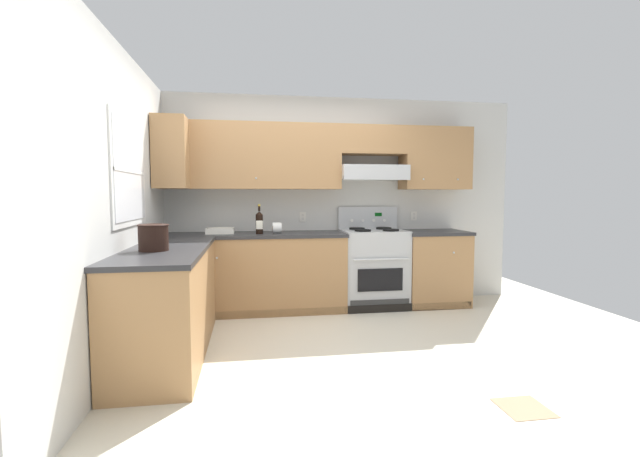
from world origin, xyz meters
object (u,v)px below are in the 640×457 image
bucket (153,237)px  wine_bottle (259,222)px  stove (373,267)px  bowl (220,232)px  paper_towel_roll (277,228)px

bucket → wine_bottle: bearing=57.6°
stove → bucket: size_ratio=4.95×
bowl → wine_bottle: bearing=-16.7°
bucket → paper_towel_roll: (1.06, 1.42, -0.05)m
stove → bucket: 2.71m
stove → paper_towel_roll: size_ratio=9.64×
bucket → paper_towel_roll: bucket is taller
wine_bottle → bucket: size_ratio=1.39×
bowl → stove: bearing=-1.2°
wine_bottle → paper_towel_roll: bearing=18.8°
stove → bowl: stove is taller
paper_towel_roll → stove: bearing=1.3°
stove → bowl: (-1.81, 0.04, 0.45)m
stove → bucket: bearing=-146.9°
wine_bottle → stove: bearing=4.0°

